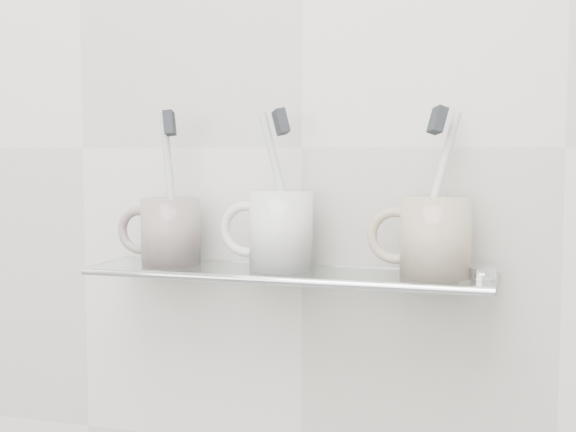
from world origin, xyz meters
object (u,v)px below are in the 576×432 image
at_px(shelf_glass, 288,273).
at_px(mug_center, 281,230).
at_px(mug_left, 171,231).
at_px(mug_right, 436,237).

bearing_deg(shelf_glass, mug_center, 153.29).
distance_m(mug_left, mug_right, 0.34).
bearing_deg(mug_right, shelf_glass, -177.04).
distance_m(mug_left, mug_center, 0.15).
bearing_deg(mug_center, mug_left, -155.18).
distance_m(shelf_glass, mug_center, 0.05).
distance_m(shelf_glass, mug_left, 0.17).
relative_size(shelf_glass, mug_right, 5.38).
relative_size(mug_left, mug_center, 0.88).
xyz_separation_m(shelf_glass, mug_right, (0.18, 0.00, 0.05)).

